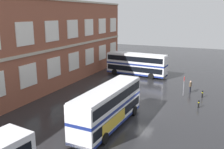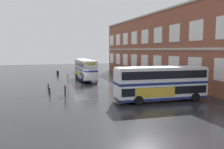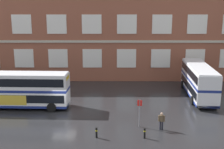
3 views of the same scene
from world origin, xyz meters
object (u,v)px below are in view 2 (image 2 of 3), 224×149
at_px(double_decker_near, 85,69).
at_px(waiting_passenger, 65,89).
at_px(safety_bollard_east, 48,87).
at_px(station_litter_bin, 58,73).
at_px(double_decker_middle, 161,83).
at_px(bus_stand_flag, 68,82).
at_px(touring_coach, 83,65).
at_px(safety_bollard_west, 50,91).

bearing_deg(double_decker_near, waiting_passenger, -21.76).
bearing_deg(safety_bollard_east, station_litter_bin, 170.38).
xyz_separation_m(double_decker_near, waiting_passenger, (15.10, -6.03, -1.22)).
height_order(double_decker_middle, station_litter_bin, double_decker_middle).
bearing_deg(safety_bollard_east, double_decker_middle, 44.51).
height_order(waiting_passenger, safety_bollard_east, waiting_passenger).
relative_size(bus_stand_flag, safety_bollard_east, 2.84).
relative_size(double_decker_middle, station_litter_bin, 10.83).
xyz_separation_m(touring_coach, bus_stand_flag, (28.48, -8.23, -0.27)).
height_order(waiting_passenger, station_litter_bin, waiting_passenger).
relative_size(station_litter_bin, safety_bollard_west, 1.08).
height_order(double_decker_near, safety_bollard_east, double_decker_near).
xyz_separation_m(double_decker_near, station_litter_bin, (-11.85, -4.24, -1.63)).
bearing_deg(safety_bollard_west, station_litter_bin, 171.81).
bearing_deg(bus_stand_flag, safety_bollard_west, -84.33).
bearing_deg(bus_stand_flag, station_litter_bin, 177.40).
bearing_deg(touring_coach, station_litter_bin, -63.46).
distance_m(bus_stand_flag, safety_bollard_west, 2.75).
relative_size(touring_coach, safety_bollard_west, 12.87).
distance_m(touring_coach, safety_bollard_east, 26.75).
xyz_separation_m(waiting_passenger, station_litter_bin, (-26.95, 1.79, -0.41)).
bearing_deg(double_decker_near, double_decker_middle, 11.50).
bearing_deg(safety_bollard_east, bus_stand_flag, 31.23).
distance_m(safety_bollard_west, safety_bollard_east, 4.23).
relative_size(touring_coach, station_litter_bin, 11.87).
distance_m(double_decker_middle, waiting_passenger, 12.25).
bearing_deg(bus_stand_flag, waiting_passenger, -18.17).
bearing_deg(bus_stand_flag, double_decker_middle, 49.29).
height_order(waiting_passenger, bus_stand_flag, bus_stand_flag).
relative_size(double_decker_middle, safety_bollard_east, 11.74).
relative_size(waiting_passenger, safety_bollard_west, 1.79).
xyz_separation_m(double_decker_near, safety_bollard_east, (9.11, -7.79, -1.66)).
bearing_deg(waiting_passenger, bus_stand_flag, 161.83).
xyz_separation_m(station_litter_bin, safety_bollard_west, (25.19, -3.63, -0.03)).
relative_size(double_decker_near, safety_bollard_east, 11.66).
bearing_deg(safety_bollard_west, waiting_passenger, 46.18).
bearing_deg(touring_coach, double_decker_middle, 2.33).
height_order(double_decker_near, double_decker_middle, same).
distance_m(double_decker_near, safety_bollard_east, 12.10).
bearing_deg(double_decker_middle, station_litter_bin, -165.52).
height_order(double_decker_near, touring_coach, double_decker_near).
xyz_separation_m(touring_coach, station_litter_bin, (3.55, -7.10, -1.39)).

